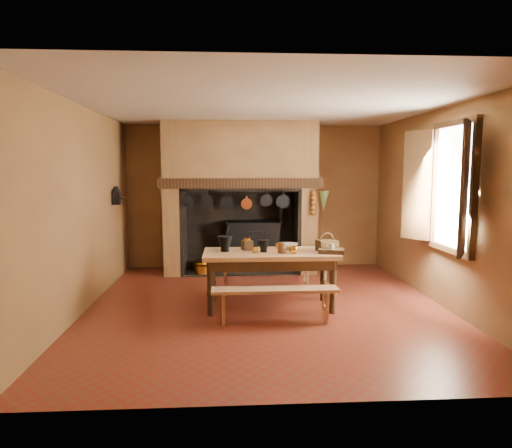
{
  "coord_description": "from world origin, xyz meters",
  "views": [
    {
      "loc": [
        -0.53,
        -6.3,
        1.92
      ],
      "look_at": [
        -0.13,
        0.3,
        1.14
      ],
      "focal_mm": 32.0,
      "sensor_mm": 36.0,
      "label": 1
    }
  ],
  "objects": [
    {
      "name": "herb_bunch",
      "position": [
        1.18,
        1.79,
        1.38
      ],
      "size": [
        0.2,
        0.2,
        0.35
      ],
      "primitive_type": "cone",
      "rotation": [
        3.14,
        0.0,
        0.0
      ],
      "color": "#4E5B2B",
      "rests_on": "chimney_breast"
    },
    {
      "name": "stoneware_crock",
      "position": [
        0.19,
        -0.21,
        0.87
      ],
      "size": [
        0.12,
        0.12,
        0.14
      ],
      "primitive_type": "cylinder",
      "rotation": [
        0.0,
        0.0,
        -0.06
      ],
      "color": "#54321F",
      "rests_on": "work_table"
    },
    {
      "name": "iron_range",
      "position": [
        -0.04,
        2.45,
        0.48
      ],
      "size": [
        1.12,
        0.55,
        1.6
      ],
      "color": "black",
      "rests_on": "floor"
    },
    {
      "name": "mixing_bowl",
      "position": [
        0.33,
        0.16,
        0.83
      ],
      "size": [
        0.34,
        0.34,
        0.07
      ],
      "primitive_type": "imported",
      "rotation": [
        0.0,
        0.0,
        -0.2
      ],
      "color": "#B2AE89",
      "rests_on": "work_table"
    },
    {
      "name": "hearth_pans",
      "position": [
        -1.05,
        2.22,
        0.09
      ],
      "size": [
        0.51,
        0.62,
        0.2
      ],
      "color": "gold",
      "rests_on": "floor"
    },
    {
      "name": "mortar_small",
      "position": [
        -0.04,
        -0.09,
        0.89
      ],
      "size": [
        0.16,
        0.16,
        0.28
      ],
      "rotation": [
        0.0,
        0.0,
        0.16
      ],
      "color": "black",
      "rests_on": "work_table"
    },
    {
      "name": "coffee_grinder",
      "position": [
        -0.27,
        0.08,
        0.88
      ],
      "size": [
        0.2,
        0.17,
        0.21
      ],
      "rotation": [
        0.0,
        0.0,
        0.37
      ],
      "color": "#372211",
      "rests_on": "work_table"
    },
    {
      "name": "brass_cup",
      "position": [
        0.35,
        -0.26,
        0.85
      ],
      "size": [
        0.14,
        0.14,
        0.1
      ],
      "primitive_type": "imported",
      "rotation": [
        0.0,
        0.0,
        -0.13
      ],
      "color": "gold",
      "rests_on": "work_table"
    },
    {
      "name": "ceiling",
      "position": [
        0.0,
        0.0,
        2.8
      ],
      "size": [
        5.5,
        5.5,
        0.0
      ],
      "primitive_type": "plane",
      "rotation": [
        3.14,
        0.0,
        0.0
      ],
      "color": "silver",
      "rests_on": "back_wall"
    },
    {
      "name": "bench_back",
      "position": [
        0.05,
        0.63,
        0.33
      ],
      "size": [
        1.55,
        0.27,
        0.44
      ],
      "color": "tan",
      "rests_on": "floor"
    },
    {
      "name": "onion_string",
      "position": [
        1.0,
        1.79,
        1.33
      ],
      "size": [
        0.12,
        0.1,
        0.46
      ],
      "primitive_type": null,
      "color": "#94551B",
      "rests_on": "chimney_breast"
    },
    {
      "name": "wall_coffee_mill",
      "position": [
        -2.42,
        1.55,
        1.52
      ],
      "size": [
        0.23,
        0.16,
        0.31
      ],
      "color": "black",
      "rests_on": "wall_left"
    },
    {
      "name": "wall_left",
      "position": [
        -2.5,
        0.0,
        1.4
      ],
      "size": [
        0.02,
        5.5,
        2.8
      ],
      "primitive_type": "cube",
      "color": "olive",
      "rests_on": "floor"
    },
    {
      "name": "bench_front",
      "position": [
        0.05,
        -0.73,
        0.34
      ],
      "size": [
        1.59,
        0.28,
        0.45
      ],
      "color": "tan",
      "rests_on": "floor"
    },
    {
      "name": "chimney_breast",
      "position": [
        -0.3,
        2.31,
        1.81
      ],
      "size": [
        2.95,
        0.96,
        2.8
      ],
      "color": "olive",
      "rests_on": "floor"
    },
    {
      "name": "floor",
      "position": [
        0.0,
        0.0,
        0.0
      ],
      "size": [
        5.5,
        5.5,
        0.0
      ],
      "primitive_type": "plane",
      "color": "maroon",
      "rests_on": "ground"
    },
    {
      "name": "brass_mug_b",
      "position": [
        0.18,
        0.16,
        0.84
      ],
      "size": [
        0.09,
        0.09,
        0.08
      ],
      "primitive_type": "cylinder",
      "rotation": [
        0.0,
        0.0,
        -0.32
      ],
      "color": "gold",
      "rests_on": "work_table"
    },
    {
      "name": "work_table",
      "position": [
        0.05,
        -0.08,
        0.67
      ],
      "size": [
        1.84,
        0.82,
        0.8
      ],
      "color": "tan",
      "rests_on": "floor"
    },
    {
      "name": "wooden_tray",
      "position": [
        0.87,
        -0.25,
        0.83
      ],
      "size": [
        0.39,
        0.32,
        0.06
      ],
      "primitive_type": "cube",
      "rotation": [
        0.0,
        0.0,
        -0.26
      ],
      "color": "#372211",
      "rests_on": "work_table"
    },
    {
      "name": "wall_front",
      "position": [
        0.0,
        -2.75,
        1.4
      ],
      "size": [
        5.0,
        0.02,
        2.8
      ],
      "primitive_type": "cube",
      "color": "olive",
      "rests_on": "floor"
    },
    {
      "name": "brass_mug_a",
      "position": [
        -0.17,
        -0.18,
        0.84
      ],
      "size": [
        0.09,
        0.09,
        0.09
      ],
      "primitive_type": "cylinder",
      "rotation": [
        0.0,
        0.0,
        -0.11
      ],
      "color": "gold",
      "rests_on": "work_table"
    },
    {
      "name": "wicker_basket",
      "position": [
        0.85,
        -0.07,
        0.88
      ],
      "size": [
        0.31,
        0.26,
        0.26
      ],
      "rotation": [
        0.0,
        0.0,
        0.25
      ],
      "color": "#513818",
      "rests_on": "work_table"
    },
    {
      "name": "hanging_pans",
      "position": [
        -0.34,
        1.81,
        1.36
      ],
      "size": [
        1.92,
        0.29,
        0.27
      ],
      "color": "black",
      "rests_on": "chimney_breast"
    },
    {
      "name": "glass_jar",
      "position": [
        0.87,
        -0.25,
        0.86
      ],
      "size": [
        0.09,
        0.09,
        0.13
      ],
      "primitive_type": "cylinder",
      "rotation": [
        0.0,
        0.0,
        -0.26
      ],
      "color": "beige",
      "rests_on": "work_table"
    },
    {
      "name": "window",
      "position": [
        2.35,
        -0.4,
        1.7
      ],
      "size": [
        0.39,
        1.75,
        1.76
      ],
      "color": "white",
      "rests_on": "wall_right"
    },
    {
      "name": "back_wall",
      "position": [
        0.0,
        2.75,
        1.4
      ],
      "size": [
        5.0,
        0.02,
        2.8
      ],
      "primitive_type": "cube",
      "color": "olive",
      "rests_on": "floor"
    },
    {
      "name": "wall_right",
      "position": [
        2.5,
        0.0,
        1.4
      ],
      "size": [
        0.02,
        5.5,
        2.8
      ],
      "primitive_type": "cube",
      "color": "olive",
      "rests_on": "floor"
    },
    {
      "name": "mortar_large",
      "position": [
        -0.58,
        -0.02,
        0.92
      ],
      "size": [
        0.21,
        0.21,
        0.36
      ],
      "rotation": [
        0.0,
        0.0,
        0.16
      ],
      "color": "black",
      "rests_on": "work_table"
    }
  ]
}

